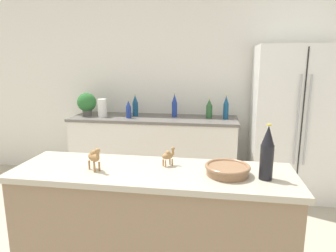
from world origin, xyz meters
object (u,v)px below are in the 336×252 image
at_px(refrigerator, 293,122).
at_px(back_bottle_2, 135,106).
at_px(back_bottle_3, 209,109).
at_px(back_bottle_4, 175,106).
at_px(camel_figurine_second, 168,155).
at_px(wine_bottle, 267,153).
at_px(paper_towel_roll, 102,108).
at_px(back_bottle_1, 226,108).
at_px(camel_figurine, 94,157).
at_px(fruit_bowl, 227,169).
at_px(back_bottle_0, 129,109).
at_px(potted_plant, 87,103).

bearing_deg(refrigerator, back_bottle_2, 176.74).
xyz_separation_m(back_bottle_3, back_bottle_4, (-0.44, 0.02, 0.03)).
distance_m(back_bottle_4, camel_figurine_second, 2.04).
relative_size(wine_bottle, camel_figurine_second, 2.67).
bearing_deg(refrigerator, camel_figurine_second, -122.25).
xyz_separation_m(paper_towel_roll, wine_bottle, (1.72, -2.01, 0.09)).
height_order(back_bottle_1, back_bottle_3, back_bottle_1).
relative_size(paper_towel_roll, camel_figurine, 1.55).
bearing_deg(camel_figurine_second, back_bottle_4, 96.83).
relative_size(back_bottle_4, fruit_bowl, 1.17).
xyz_separation_m(back_bottle_1, wine_bottle, (0.16, -2.09, 0.06)).
relative_size(back_bottle_2, back_bottle_4, 0.94).
bearing_deg(back_bottle_1, paper_towel_roll, -176.90).
bearing_deg(back_bottle_3, back_bottle_0, -170.63).
bearing_deg(refrigerator, wine_bottle, -107.26).
xyz_separation_m(back_bottle_4, fruit_bowl, (0.60, -2.12, -0.06)).
xyz_separation_m(paper_towel_roll, back_bottle_2, (0.41, 0.11, 0.02)).
distance_m(back_bottle_3, wine_bottle, 2.17).
height_order(potted_plant, paper_towel_roll, potted_plant).
xyz_separation_m(potted_plant, camel_figurine_second, (1.39, -1.93, -0.04)).
bearing_deg(wine_bottle, refrigerator, 72.74).
relative_size(back_bottle_2, fruit_bowl, 1.09).
bearing_deg(back_bottle_2, camel_figurine_second, -69.29).
height_order(refrigerator, back_bottle_0, refrigerator).
height_order(fruit_bowl, camel_figurine, camel_figurine).
xyz_separation_m(wine_bottle, camel_figurine_second, (-0.56, 0.13, -0.08)).
bearing_deg(potted_plant, back_bottle_4, 4.75).
distance_m(potted_plant, wine_bottle, 2.84).
bearing_deg(refrigerator, back_bottle_1, 174.11).
xyz_separation_m(refrigerator, wine_bottle, (-0.63, -2.01, 0.21)).
distance_m(back_bottle_1, wine_bottle, 2.10).
bearing_deg(back_bottle_3, refrigerator, -7.09).
distance_m(back_bottle_0, back_bottle_3, 1.02).
bearing_deg(wine_bottle, back_bottle_2, 121.81).
bearing_deg(wine_bottle, back_bottle_0, 124.69).
xyz_separation_m(paper_towel_roll, camel_figurine, (0.74, -2.03, 0.03)).
xyz_separation_m(refrigerator, back_bottle_3, (-0.99, 0.12, 0.12)).
height_order(back_bottle_3, camel_figurine, back_bottle_3).
relative_size(refrigerator, back_bottle_1, 5.94).
xyz_separation_m(wine_bottle, camel_figurine, (-0.98, -0.02, -0.06)).
xyz_separation_m(paper_towel_roll, camel_figurine_second, (1.16, -1.88, 0.01)).
bearing_deg(potted_plant, back_bottle_3, 2.82).
height_order(potted_plant, back_bottle_4, back_bottle_4).
xyz_separation_m(back_bottle_0, back_bottle_3, (1.00, 0.17, 0.01)).
height_order(potted_plant, fruit_bowl, potted_plant).
bearing_deg(back_bottle_4, paper_towel_roll, -171.10).
bearing_deg(back_bottle_4, wine_bottle, -69.48).
distance_m(paper_towel_roll, back_bottle_0, 0.36).
distance_m(potted_plant, camel_figurine_second, 2.38).
relative_size(refrigerator, back_bottle_3, 7.16).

